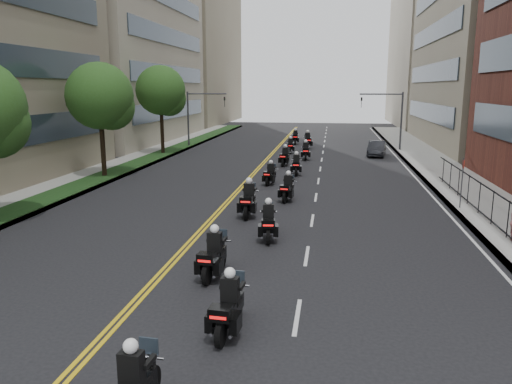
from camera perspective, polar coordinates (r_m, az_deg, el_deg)
sidewalk_right at (r=33.93m, az=22.17°, el=0.88°), size 4.00×90.00×0.15m
sidewalk_left at (r=36.63m, az=-17.37°, el=1.97°), size 4.00×90.00×0.15m
grass_strip at (r=36.27m, az=-16.24°, el=2.10°), size 2.00×90.00×0.04m
building_right_far at (r=87.48m, az=20.97°, el=15.70°), size 15.00×28.00×26.00m
building_left_far at (r=89.55m, az=-8.61°, el=16.22°), size 16.00×28.00×26.00m
street_trees at (r=30.06m, az=-21.65°, el=9.34°), size 4.40×38.40×7.98m
traffic_signal_right at (r=49.79m, az=15.22°, el=8.79°), size 4.09×0.20×5.60m
traffic_signal_left at (r=51.29m, az=-6.74°, el=9.19°), size 4.09×0.20×5.60m
motorcycle_1 at (r=12.73m, az=-3.14°, el=-13.09°), size 0.58×2.27×1.67m
motorcycle_2 at (r=16.28m, az=-4.86°, el=-7.37°), size 0.60×2.33×1.72m
motorcycle_3 at (r=20.11m, az=1.42°, el=-3.60°), size 0.67×2.29×1.69m
motorcycle_4 at (r=23.72m, az=-0.86°, el=-1.04°), size 0.58×2.50×1.84m
motorcycle_5 at (r=26.99m, az=3.64°, el=0.34°), size 0.65×2.21×1.64m
motorcycle_6 at (r=31.53m, az=1.64°, el=1.97°), size 0.64×2.08×1.54m
motorcycle_7 at (r=35.12m, az=4.62°, el=3.03°), size 0.53×2.24×1.65m
motorcycle_8 at (r=39.23m, az=3.33°, el=3.99°), size 0.63×2.25×1.66m
motorcycle_9 at (r=42.62m, az=5.68°, el=4.60°), size 0.59×2.31×1.70m
motorcycle_10 at (r=46.77m, az=3.95°, el=5.22°), size 0.59×2.15×1.59m
motorcycle_11 at (r=50.62m, az=5.92°, el=5.80°), size 0.76×2.48×1.83m
motorcycle_12 at (r=54.33m, az=4.51°, el=6.20°), size 0.57×2.34×1.73m
parked_sedan at (r=46.05m, az=13.63°, el=4.86°), size 2.03×4.25×1.34m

